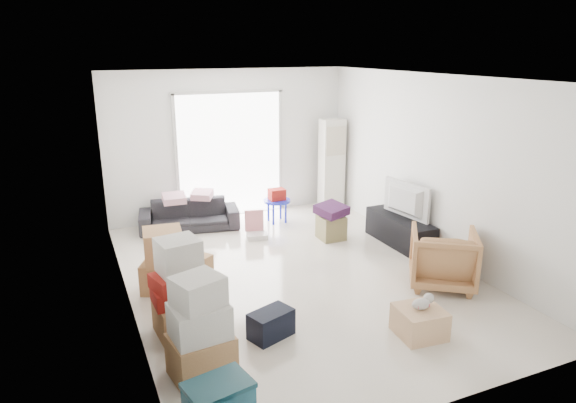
% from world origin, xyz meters
% --- Properties ---
extents(room_shell, '(4.98, 6.48, 3.18)m').
position_xyz_m(room_shell, '(0.00, 0.00, 1.35)').
color(room_shell, beige).
rests_on(room_shell, ground).
extents(sliding_door, '(2.10, 0.04, 2.33)m').
position_xyz_m(sliding_door, '(0.00, 2.98, 1.24)').
color(sliding_door, white).
rests_on(sliding_door, room_shell).
extents(ac_tower, '(0.45, 0.30, 1.75)m').
position_xyz_m(ac_tower, '(1.95, 2.65, 0.88)').
color(ac_tower, silver).
rests_on(ac_tower, room_shell).
extents(tv_console, '(0.42, 1.39, 0.46)m').
position_xyz_m(tv_console, '(2.00, 0.40, 0.23)').
color(tv_console, black).
rests_on(tv_console, room_shell).
extents(television, '(0.68, 1.04, 0.13)m').
position_xyz_m(television, '(2.00, 0.40, 0.53)').
color(television, black).
rests_on(television, tv_console).
extents(sofa, '(1.76, 0.80, 0.66)m').
position_xyz_m(sofa, '(-0.93, 2.50, 0.33)').
color(sofa, '#25252A').
rests_on(sofa, room_shell).
extents(pillow_left, '(0.43, 0.34, 0.13)m').
position_xyz_m(pillow_left, '(-1.17, 2.50, 0.73)').
color(pillow_left, '#EDADC3').
rests_on(pillow_left, sofa).
extents(pillow_right, '(0.43, 0.41, 0.12)m').
position_xyz_m(pillow_right, '(-0.67, 2.54, 0.72)').
color(pillow_right, '#EDADC3').
rests_on(pillow_right, sofa).
extents(armchair, '(1.12, 1.11, 0.85)m').
position_xyz_m(armchair, '(1.64, -1.05, 0.42)').
color(armchair, '#B77F51').
rests_on(armchair, room_shell).
extents(box_stack_a, '(0.63, 0.55, 1.04)m').
position_xyz_m(box_stack_a, '(-1.80, -1.72, 0.47)').
color(box_stack_a, '#A87C4C').
rests_on(box_stack_a, room_shell).
extents(box_stack_b, '(0.66, 0.59, 1.12)m').
position_xyz_m(box_stack_b, '(-1.80, -0.88, 0.48)').
color(box_stack_b, '#A87C4C').
rests_on(box_stack_b, room_shell).
extents(box_stack_c, '(0.70, 0.66, 0.83)m').
position_xyz_m(box_stack_c, '(-1.77, 0.27, 0.41)').
color(box_stack_c, '#A87C4C').
rests_on(box_stack_c, room_shell).
extents(loose_box, '(0.53, 0.53, 0.31)m').
position_xyz_m(loose_box, '(-1.33, 0.49, 0.16)').
color(loose_box, '#A87C4C').
rests_on(loose_box, room_shell).
extents(duffel_bag, '(0.55, 0.43, 0.31)m').
position_xyz_m(duffel_bag, '(-0.93, -1.34, 0.15)').
color(duffel_bag, black).
rests_on(duffel_bag, room_shell).
extents(ottoman, '(0.40, 0.40, 0.40)m').
position_xyz_m(ottoman, '(1.11, 1.07, 0.20)').
color(ottoman, '#948556').
rests_on(ottoman, room_shell).
extents(blanket, '(0.54, 0.54, 0.14)m').
position_xyz_m(blanket, '(1.11, 1.07, 0.47)').
color(blanket, '#431C46').
rests_on(blanket, ottoman).
extents(kids_table, '(0.49, 0.49, 0.62)m').
position_xyz_m(kids_table, '(0.62, 2.22, 0.44)').
color(kids_table, '#1723C5').
rests_on(kids_table, room_shell).
extents(toy_walker, '(0.40, 0.37, 0.45)m').
position_xyz_m(toy_walker, '(-0.01, 1.64, 0.13)').
color(toy_walker, silver).
rests_on(toy_walker, room_shell).
extents(wood_crate, '(0.52, 0.52, 0.32)m').
position_xyz_m(wood_crate, '(0.58, -1.96, 0.16)').
color(wood_crate, tan).
rests_on(wood_crate, room_shell).
extents(plush_bunny, '(0.29, 0.16, 0.15)m').
position_xyz_m(plush_bunny, '(0.61, -1.96, 0.39)').
color(plush_bunny, '#B2ADA8').
rests_on(plush_bunny, wood_crate).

